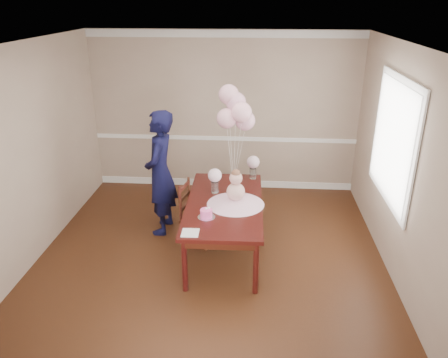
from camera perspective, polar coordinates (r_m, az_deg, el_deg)
floor at (r=5.72m, az=-1.95°, el=-10.95°), size 4.50×5.00×0.00m
ceiling at (r=4.78m, az=-2.39°, el=17.04°), size 4.50×5.00×0.02m
wall_back at (r=7.48m, az=0.03°, el=8.64°), size 4.50×0.02×2.70m
wall_front at (r=2.93m, az=-7.84°, el=-15.97°), size 4.50×0.02×2.70m
wall_left at (r=5.80m, az=-24.85°, el=2.23°), size 0.02×5.00×2.70m
wall_right at (r=5.34m, az=22.59°, el=0.96°), size 0.02×5.00×2.70m
chair_rail_trim at (r=7.59m, az=0.02°, el=5.32°), size 4.50×0.02×0.07m
crown_molding at (r=7.26m, az=0.02°, el=18.46°), size 4.50×0.02×0.12m
baseboard_trim at (r=7.88m, az=0.02°, el=-0.51°), size 4.50×0.02×0.12m
window_frame at (r=5.72m, az=21.27°, el=4.69°), size 0.02×1.66×1.56m
window_blinds at (r=5.72m, az=21.10°, el=4.70°), size 0.01×1.50×1.40m
dining_table_top at (r=5.64m, az=0.06°, el=-3.25°), size 1.01×1.95×0.05m
table_apron at (r=5.67m, az=0.06°, el=-3.91°), size 0.91×1.85×0.10m
table_leg_fl at (r=5.09m, az=-5.17°, el=-11.20°), size 0.07×0.07×0.68m
table_leg_fr at (r=5.05m, az=4.18°, el=-11.50°), size 0.07×0.07×0.68m
table_leg_bl at (r=6.63m, az=-3.02°, el=-2.61°), size 0.07×0.07×0.68m
table_leg_br at (r=6.59m, az=4.02°, el=-2.78°), size 0.07×0.07×0.68m
baby_skirt at (r=5.56m, az=1.52°, el=-2.83°), size 0.75×0.75×0.10m
baby_torso at (r=5.51m, az=1.54°, el=-1.66°), size 0.23×0.23×0.23m
baby_head at (r=5.44m, az=1.56°, el=0.11°), size 0.16×0.16×0.16m
baby_hair at (r=5.41m, az=1.56°, el=0.67°), size 0.12×0.12×0.12m
cake_platter at (r=5.26m, az=-2.32°, el=-5.00°), size 0.22×0.22×0.01m
birthday_cake at (r=5.23m, az=-2.33°, el=-4.49°), size 0.15×0.15×0.10m
cake_flower_a at (r=5.20m, az=-2.34°, el=-3.88°), size 0.03×0.03×0.03m
cake_flower_b at (r=5.22m, az=-2.00°, el=-3.79°), size 0.03×0.03×0.03m
rose_vase_near at (r=5.87m, az=-1.20°, el=-1.08°), size 0.10×0.10×0.15m
roses_near at (r=5.80m, az=-1.21°, el=0.49°), size 0.18×0.18×0.18m
rose_vase_far at (r=6.34m, az=3.79°, el=0.75°), size 0.10×0.10×0.15m
roses_far at (r=6.28m, az=3.83°, el=2.22°), size 0.18×0.18×0.18m
napkin at (r=4.93m, az=-4.44°, el=-7.02°), size 0.20×0.20×0.01m
balloon_weight at (r=6.11m, az=1.24°, el=-0.80°), size 0.04×0.04×0.02m
balloon_a at (r=5.79m, az=0.36°, el=7.93°), size 0.27×0.27×0.27m
balloon_b at (r=5.72m, az=2.29°, el=8.70°), size 0.27×0.27×0.27m
balloon_c at (r=5.84m, az=1.57°, el=9.98°), size 0.27×0.27×0.27m
balloon_d at (r=5.84m, az=0.62°, el=10.96°), size 0.27×0.27×0.27m
balloon_e at (r=5.87m, az=2.77°, el=7.62°), size 0.27×0.27×0.27m
balloon_ribbon_a at (r=5.96m, az=0.81°, el=2.79°), size 0.09×0.01×0.81m
balloon_ribbon_b at (r=5.91m, az=1.74°, el=3.13°), size 0.10×0.05×0.90m
balloon_ribbon_c at (r=5.97m, az=1.39°, el=3.81°), size 0.02×0.09×1.00m
balloon_ribbon_d at (r=5.96m, az=0.94°, el=4.29°), size 0.08×0.10×1.10m
balloon_ribbon_e at (r=6.00m, az=1.98°, el=2.67°), size 0.13×0.07×0.75m
dining_chair_seat at (r=5.96m, az=-3.47°, el=-5.03°), size 0.47×0.47×0.04m
chair_leg_fl at (r=5.98m, az=-5.40°, el=-7.27°), size 0.04×0.04×0.38m
chair_leg_fr at (r=5.88m, az=-2.47°, el=-7.74°), size 0.04×0.04×0.38m
chair_leg_bl at (r=6.24m, az=-4.31°, el=-5.87°), size 0.04×0.04×0.38m
chair_leg_br at (r=6.15m, az=-1.50°, el=-6.29°), size 0.04×0.04×0.38m
chair_back_post_l at (r=5.77m, az=-5.74°, el=-3.22°), size 0.04×0.04×0.50m
chair_back_post_r at (r=6.04m, az=-4.60°, el=-1.95°), size 0.04×0.04×0.50m
chair_slat_low at (r=5.95m, az=-5.12°, el=-3.50°), size 0.10×0.35×0.04m
chair_slat_mid at (r=5.89m, az=-5.17°, el=-2.26°), size 0.10×0.35×0.04m
chair_slat_top at (r=5.83m, az=-5.22°, el=-0.99°), size 0.10×0.35×0.04m
woman at (r=6.16m, az=-8.31°, el=0.76°), size 0.46×0.67×1.79m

